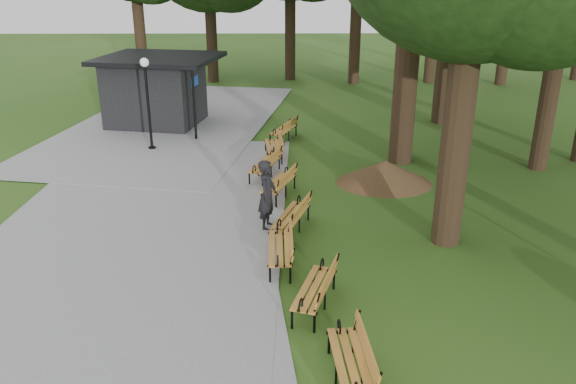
{
  "coord_description": "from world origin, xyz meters",
  "views": [
    {
      "loc": [
        -0.08,
        -10.76,
        6.44
      ],
      "look_at": [
        0.08,
        2.79,
        1.1
      ],
      "focal_mm": 35.86,
      "sensor_mm": 36.0,
      "label": 1
    }
  ],
  "objects_px": {
    "kiosk": "(155,91)",
    "bench_8": "(283,130)",
    "person": "(267,195)",
    "bench_2": "(314,289)",
    "bench_1": "(350,362)",
    "dirt_mound": "(385,172)",
    "bench_3": "(280,248)",
    "lamp_post": "(146,85)",
    "bench_4": "(291,216)",
    "bench_5": "(279,183)",
    "bench_6": "(265,165)",
    "bench_7": "(273,147)"
  },
  "relations": [
    {
      "from": "person",
      "to": "dirt_mound",
      "type": "height_order",
      "value": "person"
    },
    {
      "from": "lamp_post",
      "to": "bench_5",
      "type": "bearing_deg",
      "value": -45.42
    },
    {
      "from": "person",
      "to": "bench_1",
      "type": "relative_size",
      "value": 0.99
    },
    {
      "from": "person",
      "to": "bench_7",
      "type": "xyz_separation_m",
      "value": [
        0.08,
        5.9,
        -0.5
      ]
    },
    {
      "from": "lamp_post",
      "to": "dirt_mound",
      "type": "height_order",
      "value": "lamp_post"
    },
    {
      "from": "person",
      "to": "bench_2",
      "type": "relative_size",
      "value": 0.99
    },
    {
      "from": "bench_1",
      "to": "bench_4",
      "type": "height_order",
      "value": "same"
    },
    {
      "from": "bench_5",
      "to": "bench_6",
      "type": "relative_size",
      "value": 1.0
    },
    {
      "from": "person",
      "to": "bench_8",
      "type": "relative_size",
      "value": 0.99
    },
    {
      "from": "bench_2",
      "to": "bench_6",
      "type": "xyz_separation_m",
      "value": [
        -1.19,
        7.69,
        0.0
      ]
    },
    {
      "from": "kiosk",
      "to": "dirt_mound",
      "type": "xyz_separation_m",
      "value": [
        8.65,
        -7.44,
        -1.1
      ]
    },
    {
      "from": "bench_4",
      "to": "bench_5",
      "type": "height_order",
      "value": "same"
    },
    {
      "from": "bench_7",
      "to": "bench_8",
      "type": "xyz_separation_m",
      "value": [
        0.37,
        2.24,
        0.0
      ]
    },
    {
      "from": "bench_2",
      "to": "bench_6",
      "type": "relative_size",
      "value": 1.0
    },
    {
      "from": "dirt_mound",
      "to": "bench_4",
      "type": "bearing_deg",
      "value": -130.59
    },
    {
      "from": "bench_3",
      "to": "lamp_post",
      "type": "bearing_deg",
      "value": -152.65
    },
    {
      "from": "bench_7",
      "to": "bench_8",
      "type": "height_order",
      "value": "same"
    },
    {
      "from": "bench_3",
      "to": "bench_4",
      "type": "distance_m",
      "value": 1.84
    },
    {
      "from": "bench_2",
      "to": "bench_7",
      "type": "xyz_separation_m",
      "value": [
        -0.93,
        9.7,
        0.0
      ]
    },
    {
      "from": "lamp_post",
      "to": "bench_1",
      "type": "height_order",
      "value": "lamp_post"
    },
    {
      "from": "bench_2",
      "to": "bench_3",
      "type": "height_order",
      "value": "same"
    },
    {
      "from": "kiosk",
      "to": "bench_2",
      "type": "distance_m",
      "value": 15.8
    },
    {
      "from": "dirt_mound",
      "to": "bench_8",
      "type": "relative_size",
      "value": 1.34
    },
    {
      "from": "kiosk",
      "to": "bench_4",
      "type": "bearing_deg",
      "value": -51.61
    },
    {
      "from": "lamp_post",
      "to": "bench_5",
      "type": "relative_size",
      "value": 1.79
    },
    {
      "from": "lamp_post",
      "to": "bench_6",
      "type": "relative_size",
      "value": 1.79
    },
    {
      "from": "bench_1",
      "to": "bench_6",
      "type": "height_order",
      "value": "same"
    },
    {
      "from": "dirt_mound",
      "to": "bench_7",
      "type": "height_order",
      "value": "bench_7"
    },
    {
      "from": "bench_7",
      "to": "bench_8",
      "type": "bearing_deg",
      "value": 165.01
    },
    {
      "from": "bench_2",
      "to": "bench_3",
      "type": "distance_m",
      "value": 1.91
    },
    {
      "from": "bench_1",
      "to": "bench_8",
      "type": "bearing_deg",
      "value": -179.6
    },
    {
      "from": "dirt_mound",
      "to": "bench_3",
      "type": "height_order",
      "value": "bench_3"
    },
    {
      "from": "lamp_post",
      "to": "bench_8",
      "type": "xyz_separation_m",
      "value": [
        4.95,
        1.12,
        -1.98
      ]
    },
    {
      "from": "lamp_post",
      "to": "bench_5",
      "type": "distance_m",
      "value": 7.09
    },
    {
      "from": "bench_1",
      "to": "bench_8",
      "type": "relative_size",
      "value": 1.0
    },
    {
      "from": "bench_2",
      "to": "bench_1",
      "type": "bearing_deg",
      "value": 29.19
    },
    {
      "from": "kiosk",
      "to": "bench_2",
      "type": "relative_size",
      "value": 2.48
    },
    {
      "from": "kiosk",
      "to": "bench_5",
      "type": "relative_size",
      "value": 2.48
    },
    {
      "from": "bench_6",
      "to": "kiosk",
      "type": "bearing_deg",
      "value": -126.29
    },
    {
      "from": "bench_2",
      "to": "bench_8",
      "type": "xyz_separation_m",
      "value": [
        -0.56,
        11.94,
        0.0
      ]
    },
    {
      "from": "person",
      "to": "bench_3",
      "type": "bearing_deg",
      "value": -157.76
    },
    {
      "from": "kiosk",
      "to": "bench_8",
      "type": "height_order",
      "value": "kiosk"
    },
    {
      "from": "dirt_mound",
      "to": "bench_4",
      "type": "height_order",
      "value": "bench_4"
    },
    {
      "from": "bench_2",
      "to": "lamp_post",
      "type": "bearing_deg",
      "value": -135.14
    },
    {
      "from": "dirt_mound",
      "to": "bench_6",
      "type": "bearing_deg",
      "value": 171.51
    },
    {
      "from": "kiosk",
      "to": "bench_7",
      "type": "xyz_separation_m",
      "value": [
        5.11,
        -4.86,
        -1.03
      ]
    },
    {
      "from": "bench_5",
      "to": "bench_4",
      "type": "bearing_deg",
      "value": 27.91
    },
    {
      "from": "lamp_post",
      "to": "dirt_mound",
      "type": "relative_size",
      "value": 1.33
    },
    {
      "from": "kiosk",
      "to": "dirt_mound",
      "type": "relative_size",
      "value": 1.84
    },
    {
      "from": "bench_5",
      "to": "bench_7",
      "type": "xyz_separation_m",
      "value": [
        -0.2,
        3.73,
        0.0
      ]
    }
  ]
}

